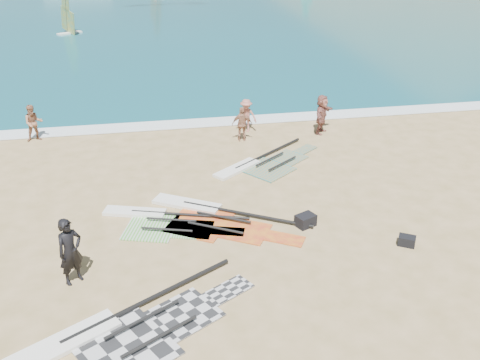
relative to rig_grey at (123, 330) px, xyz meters
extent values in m
plane|color=tan|center=(4.31, 1.61, -0.05)|extent=(300.00, 300.00, 0.00)
cube|color=white|center=(4.31, 13.91, -0.05)|extent=(300.00, 1.20, 0.04)
cube|color=#29292C|center=(0.01, -0.54, -0.03)|extent=(2.82, 2.89, 0.04)
cube|color=#29292C|center=(1.51, 0.35, -0.03)|extent=(2.05, 2.01, 0.04)
cube|color=#29292C|center=(2.74, 1.08, -0.03)|extent=(1.47, 1.24, 0.04)
cylinder|color=black|center=(0.73, 1.03, 0.05)|extent=(4.39, 2.68, 0.12)
cylinder|color=black|center=(0.47, 0.18, 0.11)|extent=(1.83, 1.14, 0.09)
cylinder|color=black|center=(0.86, -0.48, 0.11)|extent=(1.83, 1.14, 0.09)
cube|color=white|center=(-1.35, -0.20, 0.01)|extent=(2.62, 1.96, 0.12)
cube|color=green|center=(0.80, 4.72, -0.03)|extent=(1.99, 2.11, 0.04)
cube|color=green|center=(2.12, 4.31, -0.03)|extent=(1.48, 1.43, 0.04)
cube|color=green|center=(3.19, 3.98, -0.03)|extent=(1.14, 0.80, 0.04)
cylinder|color=black|center=(2.10, 5.13, 0.05)|extent=(3.82, 1.26, 0.09)
cylinder|color=black|center=(1.46, 4.83, 0.11)|extent=(1.59, 0.55, 0.07)
cylinder|color=black|center=(1.29, 4.26, 0.11)|extent=(1.59, 0.55, 0.07)
cube|color=white|center=(0.29, 5.69, 0.01)|extent=(2.14, 1.15, 0.12)
cube|color=orange|center=(5.40, 8.30, -0.03)|extent=(2.39, 2.42, 0.04)
cube|color=orange|center=(6.53, 9.19, -0.03)|extent=(1.72, 1.70, 0.04)
cube|color=orange|center=(7.46, 9.91, -0.03)|extent=(1.19, 1.09, 0.04)
cylinder|color=black|center=(5.82, 9.66, 0.05)|extent=(3.33, 2.64, 0.10)
cylinder|color=black|center=(5.70, 8.94, 0.11)|extent=(1.39, 1.11, 0.07)
cylinder|color=black|center=(6.09, 8.44, 0.11)|extent=(1.39, 1.11, 0.07)
cube|color=white|center=(4.26, 8.44, 0.01)|extent=(2.07, 1.80, 0.12)
cube|color=red|center=(2.38, 4.73, -0.03)|extent=(2.55, 2.62, 0.04)
cube|color=red|center=(3.75, 3.93, -0.03)|extent=(1.85, 1.82, 0.04)
cube|color=red|center=(4.86, 3.28, -0.03)|extent=(1.33, 1.12, 0.04)
cylinder|color=black|center=(3.94, 4.85, 0.05)|extent=(3.99, 2.41, 0.11)
cylinder|color=black|center=(3.15, 4.68, 0.11)|extent=(1.67, 1.02, 0.08)
cylinder|color=black|center=(2.80, 4.08, 0.11)|extent=(1.67, 1.02, 0.08)
cube|color=white|center=(2.06, 5.96, 0.01)|extent=(2.38, 1.76, 0.12)
cube|color=black|center=(5.72, 3.95, 0.14)|extent=(0.74, 0.66, 0.39)
cube|color=black|center=(8.43, 2.32, 0.10)|extent=(0.61, 0.56, 0.30)
imported|color=black|center=(-1.34, 2.27, 0.92)|extent=(0.85, 0.80, 1.95)
imported|color=#A16A4D|center=(-3.99, 13.11, 0.77)|extent=(0.92, 0.79, 1.64)
imported|color=#A9645A|center=(5.41, 12.54, 0.72)|extent=(1.15, 0.98, 1.54)
imported|color=#A67155|center=(5.02, 11.45, 0.72)|extent=(0.95, 0.51, 1.55)
imported|color=#995C53|center=(8.75, 11.75, 0.85)|extent=(1.44, 1.65, 1.80)
cube|color=white|center=(-5.00, 37.22, 0.04)|extent=(2.06, 1.58, 0.12)
cube|color=#FFA30C|center=(-5.00, 37.22, 1.04)|extent=(1.37, 2.17, 2.24)
cube|color=#FFA30C|center=(-5.00, 37.22, 2.57)|extent=(0.79, 1.24, 1.55)
cylinder|color=black|center=(-5.00, 37.22, 1.89)|extent=(0.44, 0.65, 3.55)
camera|label=1|loc=(1.01, -10.24, 8.98)|focal=40.00mm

